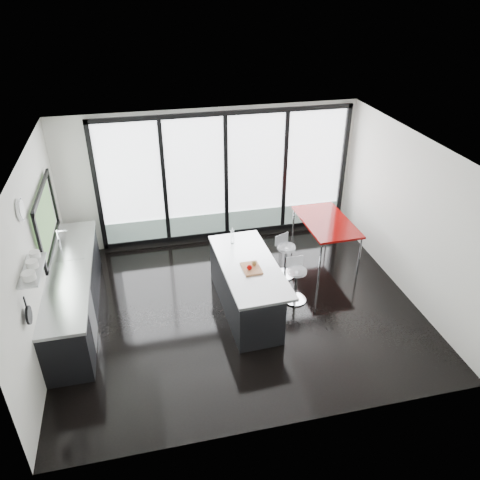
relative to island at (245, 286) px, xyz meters
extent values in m
cube|color=black|center=(-0.10, 0.05, -0.45)|extent=(6.00, 5.00, 0.00)
cube|color=white|center=(-0.10, 0.05, 2.35)|extent=(6.00, 5.00, 0.00)
cube|color=silver|center=(-0.10, 2.55, 0.95)|extent=(6.00, 0.00, 2.80)
cube|color=white|center=(0.20, 2.52, 0.95)|extent=(5.00, 0.02, 2.50)
cube|color=slate|center=(0.20, 2.48, -0.08)|extent=(5.00, 0.02, 0.44)
cube|color=black|center=(-1.05, 2.48, 0.95)|extent=(0.08, 0.04, 2.50)
cube|color=black|center=(0.20, 2.48, 0.95)|extent=(0.08, 0.04, 2.50)
cube|color=black|center=(1.45, 2.48, 0.95)|extent=(0.08, 0.04, 2.50)
cube|color=silver|center=(-0.10, -2.45, 0.95)|extent=(6.00, 0.00, 2.80)
cube|color=silver|center=(-3.10, 0.05, 0.95)|extent=(0.00, 5.00, 2.80)
cube|color=#46663A|center=(-3.07, 0.95, 1.15)|extent=(0.02, 1.60, 0.90)
cube|color=#AAADAF|center=(-2.97, -0.80, 1.30)|extent=(0.25, 0.80, 0.03)
cylinder|color=white|center=(-3.07, -0.25, 1.90)|extent=(0.04, 0.30, 0.30)
cylinder|color=black|center=(-3.04, -1.20, 0.90)|extent=(0.03, 0.24, 0.24)
cube|color=silver|center=(2.90, 0.05, 0.95)|extent=(0.00, 5.00, 2.80)
cube|color=black|center=(-2.77, 0.45, -0.01)|extent=(0.65, 3.20, 0.87)
cube|color=#AAADAF|center=(-2.77, 0.45, 0.45)|extent=(0.69, 3.24, 0.05)
cube|color=#AAADAF|center=(-2.77, 0.95, 0.45)|extent=(0.45, 0.48, 0.06)
cylinder|color=silver|center=(-2.92, 0.95, 0.69)|extent=(0.02, 0.02, 0.44)
cube|color=#AAADAF|center=(-2.46, -0.30, -0.03)|extent=(0.03, 0.60, 0.80)
cube|color=black|center=(-0.01, 0.00, -0.03)|extent=(0.80, 2.13, 0.83)
cube|color=#AAADAF|center=(0.07, 0.00, 0.41)|extent=(0.99, 2.19, 0.05)
cube|color=#BF7C50|center=(0.08, -0.14, 0.45)|extent=(0.30, 0.39, 0.03)
sphere|color=#960200|center=(0.03, -0.19, 0.50)|extent=(0.09, 0.09, 0.09)
sphere|color=brown|center=(0.13, -0.09, 0.50)|extent=(0.08, 0.08, 0.08)
cylinder|color=silver|center=(-0.05, 0.72, 0.57)|extent=(0.07, 0.07, 0.27)
cylinder|color=silver|center=(0.91, 0.01, -0.13)|extent=(0.40, 0.40, 0.64)
cylinder|color=silver|center=(0.98, 0.79, -0.13)|extent=(0.53, 0.53, 0.64)
cube|color=#6E0706|center=(1.92, 1.24, -0.03)|extent=(0.92, 1.57, 0.83)
camera|label=1|loc=(-1.50, -6.19, 4.61)|focal=35.00mm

